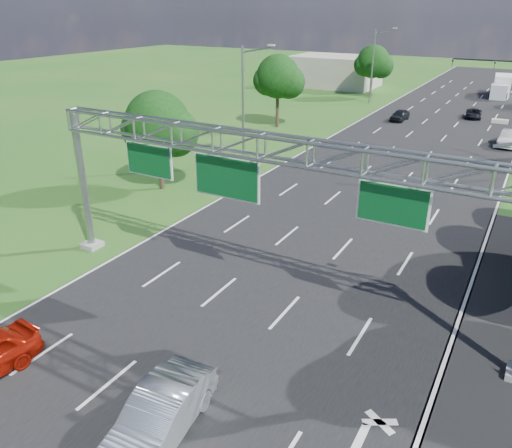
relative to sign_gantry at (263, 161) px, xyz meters
The scene contains 15 objects.
ground 19.28m from the sign_gantry, 91.05° to the left, with size 220.00×220.00×0.00m, color #1F5519.
road 19.28m from the sign_gantry, 91.05° to the left, with size 18.00×180.00×0.02m, color black.
road_flare 12.20m from the sign_gantry, 11.47° to the left, with size 3.00×30.00×0.02m, color black.
sign_gantry is the anchor object (origin of this frame).
streetlight_l_near 21.47m from the sign_gantry, 122.87° to the left, with size 2.97×0.22×10.16m.
streetlight_l_far 54.28m from the sign_gantry, 102.38° to the left, with size 2.97×0.22×10.16m.
tree_verge_la 17.56m from the sign_gantry, 144.84° to the left, with size 5.76×4.80×7.40m.
tree_verge_lb 36.85m from the sign_gantry, 116.19° to the left, with size 5.76×4.80×8.06m.
tree_verge_lc 59.56m from the sign_gantry, 102.86° to the left, with size 5.76×4.80×7.62m.
building_left 69.82m from the sign_gantry, 108.69° to the left, with size 14.00×10.00×5.00m, color #9D9484.
silver_sedan 10.79m from the sign_gantry, 82.77° to the right, with size 1.77×5.07×1.67m, color #A1A6AC.
car_queue_b 49.97m from the sign_gantry, 86.96° to the left, with size 1.83×3.96×1.10m, color black.
car_queue_c 44.23m from the sign_gantry, 96.52° to the left, with size 1.54×3.84×1.31m, color black.
car_queue_d 38.26m from the sign_gantry, 78.28° to the left, with size 1.64×4.71×1.55m, color #BBBBBB.
box_truck 69.10m from the sign_gantry, 86.85° to the left, with size 2.87×8.31×3.08m.
Camera 1 is at (10.20, -5.92, 12.96)m, focal length 35.00 mm.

